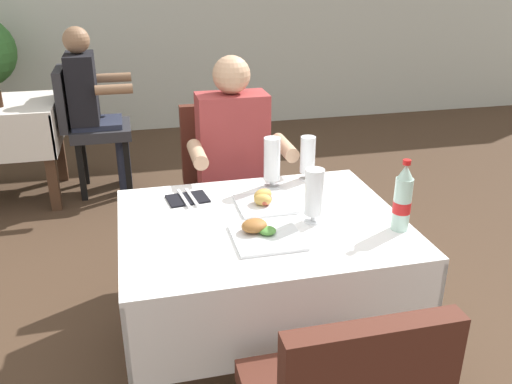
% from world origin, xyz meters
% --- Properties ---
extents(main_dining_table, '(1.11, 0.88, 0.74)m').
position_xyz_m(main_dining_table, '(-0.05, 0.13, 0.57)').
color(main_dining_table, white).
rests_on(main_dining_table, ground).
extents(chair_far_diner_seat, '(0.44, 0.50, 0.97)m').
position_xyz_m(chair_far_diner_seat, '(-0.05, 0.96, 0.55)').
color(chair_far_diner_seat, '#4C2319').
rests_on(chair_far_diner_seat, ground).
extents(seated_diner_far, '(0.50, 0.46, 1.26)m').
position_xyz_m(seated_diner_far, '(-0.01, 0.85, 0.71)').
color(seated_diner_far, '#282D42').
rests_on(seated_diner_far, ground).
extents(plate_near_camera, '(0.25, 0.25, 0.06)m').
position_xyz_m(plate_near_camera, '(-0.08, -0.01, 0.76)').
color(plate_near_camera, white).
rests_on(plate_near_camera, main_dining_table).
extents(plate_far_diner, '(0.23, 0.23, 0.07)m').
position_xyz_m(plate_far_diner, '(-0.00, 0.26, 0.76)').
color(plate_far_diner, white).
rests_on(plate_far_diner, main_dining_table).
extents(beer_glass_left, '(0.07, 0.07, 0.22)m').
position_xyz_m(beer_glass_left, '(0.15, 0.07, 0.86)').
color(beer_glass_left, white).
rests_on(beer_glass_left, main_dining_table).
extents(beer_glass_middle, '(0.07, 0.07, 0.23)m').
position_xyz_m(beer_glass_middle, '(0.08, 0.45, 0.86)').
color(beer_glass_middle, white).
rests_on(beer_glass_middle, main_dining_table).
extents(beer_glass_right, '(0.07, 0.07, 0.21)m').
position_xyz_m(beer_glass_right, '(0.27, 0.50, 0.85)').
color(beer_glass_right, white).
rests_on(beer_glass_right, main_dining_table).
extents(cola_bottle_primary, '(0.07, 0.07, 0.28)m').
position_xyz_m(cola_bottle_primary, '(0.45, -0.07, 0.87)').
color(cola_bottle_primary, silver).
rests_on(cola_bottle_primary, main_dining_table).
extents(napkin_cutlery_set, '(0.19, 0.20, 0.01)m').
position_xyz_m(napkin_cutlery_set, '(-0.31, 0.40, 0.75)').
color(napkin_cutlery_set, black).
rests_on(napkin_cutlery_set, main_dining_table).
extents(background_chair_right, '(0.50, 0.44, 0.97)m').
position_xyz_m(background_chair_right, '(-0.83, 2.42, 0.55)').
color(background_chair_right, '#2D2D33').
rests_on(background_chair_right, ground).
extents(background_patron, '(0.46, 0.50, 1.26)m').
position_xyz_m(background_patron, '(-0.78, 2.42, 0.71)').
color(background_patron, '#282D42').
rests_on(background_patron, ground).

